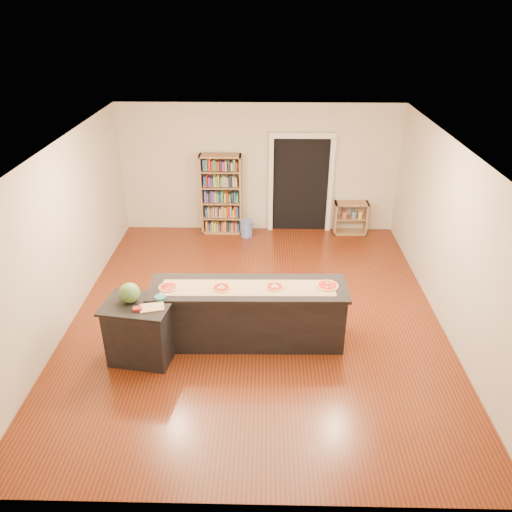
{
  "coord_description": "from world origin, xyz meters",
  "views": [
    {
      "loc": [
        0.15,
        -6.91,
        4.71
      ],
      "look_at": [
        0.0,
        0.2,
        1.0
      ],
      "focal_mm": 35.0,
      "sensor_mm": 36.0,
      "label": 1
    }
  ],
  "objects_px": {
    "low_shelf": "(351,218)",
    "waste_bin": "(247,228)",
    "bookshelf": "(221,195)",
    "watermelon": "(130,293)",
    "side_counter": "(140,331)",
    "kitchen_island": "(248,314)"
  },
  "relations": [
    {
      "from": "bookshelf",
      "to": "kitchen_island",
      "type": "bearing_deg",
      "value": -79.65
    },
    {
      "from": "waste_bin",
      "to": "low_shelf",
      "type": "bearing_deg",
      "value": 5.5
    },
    {
      "from": "low_shelf",
      "to": "waste_bin",
      "type": "bearing_deg",
      "value": -174.5
    },
    {
      "from": "side_counter",
      "to": "low_shelf",
      "type": "relative_size",
      "value": 1.3
    },
    {
      "from": "side_counter",
      "to": "waste_bin",
      "type": "distance_m",
      "value": 4.43
    },
    {
      "from": "bookshelf",
      "to": "waste_bin",
      "type": "height_order",
      "value": "bookshelf"
    },
    {
      "from": "low_shelf",
      "to": "waste_bin",
      "type": "distance_m",
      "value": 2.31
    },
    {
      "from": "bookshelf",
      "to": "low_shelf",
      "type": "bearing_deg",
      "value": 0.03
    },
    {
      "from": "kitchen_island",
      "to": "watermelon",
      "type": "relative_size",
      "value": 10.07
    },
    {
      "from": "side_counter",
      "to": "low_shelf",
      "type": "xyz_separation_m",
      "value": [
        3.65,
        4.43,
        -0.11
      ]
    },
    {
      "from": "kitchen_island",
      "to": "waste_bin",
      "type": "relative_size",
      "value": 7.76
    },
    {
      "from": "side_counter",
      "to": "low_shelf",
      "type": "bearing_deg",
      "value": 59.45
    },
    {
      "from": "bookshelf",
      "to": "watermelon",
      "type": "relative_size",
      "value": 6.14
    },
    {
      "from": "bookshelf",
      "to": "low_shelf",
      "type": "distance_m",
      "value": 2.9
    },
    {
      "from": "kitchen_island",
      "to": "bookshelf",
      "type": "height_order",
      "value": "bookshelf"
    },
    {
      "from": "bookshelf",
      "to": "watermelon",
      "type": "bearing_deg",
      "value": -101.58
    },
    {
      "from": "low_shelf",
      "to": "side_counter",
      "type": "bearing_deg",
      "value": -129.46
    },
    {
      "from": "kitchen_island",
      "to": "watermelon",
      "type": "distance_m",
      "value": 1.77
    },
    {
      "from": "bookshelf",
      "to": "watermelon",
      "type": "height_order",
      "value": "bookshelf"
    },
    {
      "from": "side_counter",
      "to": "low_shelf",
      "type": "height_order",
      "value": "side_counter"
    },
    {
      "from": "low_shelf",
      "to": "watermelon",
      "type": "distance_m",
      "value": 5.81
    },
    {
      "from": "kitchen_island",
      "to": "side_counter",
      "type": "xyz_separation_m",
      "value": [
        -1.53,
        -0.45,
        -0.01
      ]
    }
  ]
}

